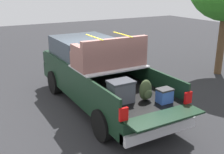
% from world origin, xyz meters
% --- Properties ---
extents(ground_plane, '(40.00, 40.00, 0.00)m').
position_xyz_m(ground_plane, '(0.00, 0.00, 0.00)').
color(ground_plane, '#262628').
extents(pickup_truck, '(6.05, 2.06, 2.23)m').
position_xyz_m(pickup_truck, '(0.37, 0.00, 0.97)').
color(pickup_truck, black).
rests_on(pickup_truck, ground_plane).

